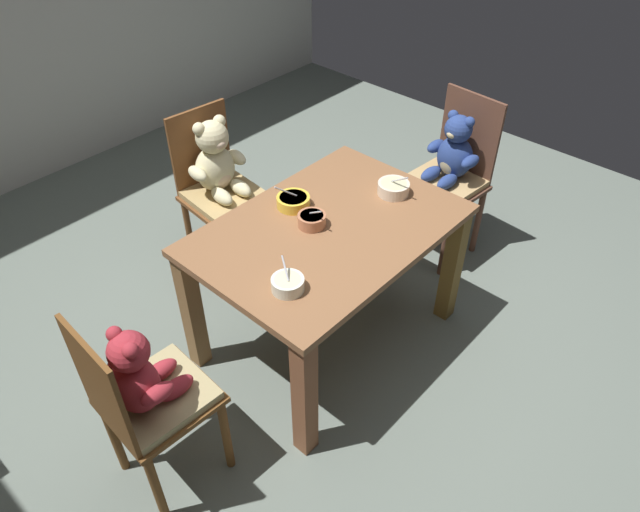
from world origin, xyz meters
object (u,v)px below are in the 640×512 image
object	(u,v)px
porridge_bowl_white_near_left	(288,284)
porridge_bowl_cream_near_right	(393,188)
teddy_chair_far_center	(218,175)
porridge_bowl_terracotta_center	(312,220)
teddy_chair_near_left	(144,389)
teddy_chair_near_right	(451,164)
porridge_bowl_yellow_far_center	(293,201)
dining_table	(328,250)

from	to	relation	value
porridge_bowl_white_near_left	porridge_bowl_cream_near_right	xyz separation A→B (m)	(0.81, 0.10, 0.00)
teddy_chair_far_center	porridge_bowl_terracotta_center	bearing A→B (deg)	-2.05
teddy_chair_near_left	porridge_bowl_terracotta_center	bearing A→B (deg)	7.82
teddy_chair_near_right	porridge_bowl_white_near_left	bearing A→B (deg)	10.30
porridge_bowl_white_near_left	porridge_bowl_terracotta_center	bearing A→B (deg)	30.17
teddy_chair_near_right	teddy_chair_near_left	size ratio (longest dim) A/B	1.03
porridge_bowl_yellow_far_center	porridge_bowl_cream_near_right	size ratio (longest dim) A/B	0.98
porridge_bowl_white_near_left	porridge_bowl_terracotta_center	size ratio (longest dim) A/B	0.98
teddy_chair_near_right	porridge_bowl_yellow_far_center	xyz separation A→B (m)	(-1.01, 0.24, 0.16)
porridge_bowl_cream_near_right	porridge_bowl_terracotta_center	bearing A→B (deg)	165.46
porridge_bowl_yellow_far_center	porridge_bowl_cream_near_right	world-z (taller)	porridge_bowl_cream_near_right
teddy_chair_far_center	porridge_bowl_white_near_left	world-z (taller)	teddy_chair_far_center
teddy_chair_near_left	teddy_chair_far_center	xyz separation A→B (m)	(1.08, 0.86, 0.03)
porridge_bowl_yellow_far_center	porridge_bowl_terracotta_center	world-z (taller)	porridge_bowl_yellow_far_center
dining_table	porridge_bowl_yellow_far_center	xyz separation A→B (m)	(0.01, 0.22, 0.16)
porridge_bowl_white_near_left	teddy_chair_far_center	bearing A→B (deg)	64.72
dining_table	porridge_bowl_cream_near_right	size ratio (longest dim) A/B	7.43
porridge_bowl_white_near_left	porridge_bowl_cream_near_right	bearing A→B (deg)	6.87
teddy_chair_near_right	porridge_bowl_cream_near_right	bearing A→B (deg)	8.72
porridge_bowl_yellow_far_center	porridge_bowl_terracotta_center	xyz separation A→B (m)	(-0.05, -0.16, 0.00)
teddy_chair_near_left	teddy_chair_far_center	world-z (taller)	teddy_chair_near_left
dining_table	teddy_chair_near_left	world-z (taller)	teddy_chair_near_left
teddy_chair_near_right	porridge_bowl_cream_near_right	size ratio (longest dim) A/B	5.91
dining_table	teddy_chair_near_left	size ratio (longest dim) A/B	1.29
porridge_bowl_white_near_left	dining_table	bearing A→B (deg)	20.43
porridge_bowl_white_near_left	porridge_bowl_yellow_far_center	bearing A→B (deg)	42.10
dining_table	porridge_bowl_white_near_left	bearing A→B (deg)	-159.57
teddy_chair_near_left	porridge_bowl_white_near_left	distance (m)	0.65
teddy_chair_near_right	porridge_bowl_yellow_far_center	distance (m)	1.05
dining_table	porridge_bowl_terracotta_center	size ratio (longest dim) A/B	8.88
dining_table	porridge_bowl_cream_near_right	world-z (taller)	porridge_bowl_cream_near_right
teddy_chair_near_right	porridge_bowl_white_near_left	distance (m)	1.44
teddy_chair_near_left	porridge_bowl_terracotta_center	distance (m)	1.00
teddy_chair_near_left	porridge_bowl_yellow_far_center	xyz separation A→B (m)	(1.03, 0.25, 0.17)
porridge_bowl_white_near_left	porridge_bowl_cream_near_right	world-z (taller)	porridge_bowl_cream_near_right
teddy_chair_far_center	porridge_bowl_cream_near_right	bearing A→B (deg)	26.35
dining_table	teddy_chair_near_right	bearing A→B (deg)	-0.57
porridge_bowl_yellow_far_center	teddy_chair_near_right	bearing A→B (deg)	-13.10
dining_table	porridge_bowl_cream_near_right	distance (m)	0.44
porridge_bowl_white_near_left	porridge_bowl_terracotta_center	xyz separation A→B (m)	(0.37, 0.21, 0.00)
porridge_bowl_yellow_far_center	porridge_bowl_cream_near_right	xyz separation A→B (m)	(0.39, -0.28, 0.00)
dining_table	porridge_bowl_yellow_far_center	world-z (taller)	porridge_bowl_yellow_far_center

